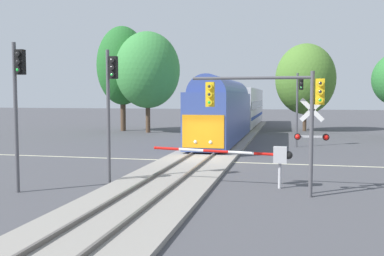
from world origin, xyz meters
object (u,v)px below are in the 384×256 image
traffic_signal_near_right (275,102)px  pine_left_background (123,66)px  crossing_signal_mast (312,134)px  crossing_gate_near (263,155)px  elm_centre_background (305,79)px  oak_behind_train (148,70)px  traffic_signal_far_side (299,98)px  commuter_train (237,107)px  traffic_signal_median (110,95)px  traffic_signal_near_left (18,93)px

traffic_signal_near_right → pine_left_background: bearing=121.4°
crossing_signal_mast → traffic_signal_near_right: (-1.46, -0.63, 1.28)m
crossing_gate_near → crossing_signal_mast: bearing=-21.8°
pine_left_background → elm_centre_background: bearing=11.7°
crossing_gate_near → oak_behind_train: oak_behind_train is taller
crossing_gate_near → traffic_signal_far_side: traffic_signal_far_side is taller
crossing_gate_near → elm_centre_background: bearing=84.8°
commuter_train → elm_centre_background: elm_centre_background is taller
elm_centre_background → pine_left_background: bearing=-168.3°
traffic_signal_near_right → traffic_signal_median: bearing=173.0°
commuter_train → traffic_signal_near_right: bearing=-80.5°
elm_centre_background → traffic_signal_near_left: bearing=-109.6°
crossing_signal_mast → traffic_signal_far_side: (-0.12, 16.66, 1.42)m
traffic_signal_far_side → traffic_signal_near_left: bearing=-121.2°
crossing_signal_mast → traffic_signal_near_left: (-11.64, -2.36, 1.65)m
pine_left_background → commuter_train: bearing=-2.9°
commuter_train → oak_behind_train: 10.47m
oak_behind_train → crossing_gate_near: bearing=-62.1°
traffic_signal_far_side → traffic_signal_near_left: traffic_signal_near_left is taller
traffic_signal_median → crossing_signal_mast: bearing=-1.7°
traffic_signal_near_right → oak_behind_train: bearing=117.5°
commuter_train → traffic_signal_near_left: bearing=-100.0°
traffic_signal_near_left → elm_centre_background: size_ratio=0.62×
commuter_train → traffic_signal_near_right: commuter_train is taller
crossing_gate_near → traffic_signal_near_right: (0.51, -1.41, 2.31)m
traffic_signal_far_side → elm_centre_background: 16.53m
crossing_signal_mast → elm_centre_background: bearing=88.4°
traffic_signal_near_left → pine_left_background: size_ratio=0.51×
oak_behind_train → elm_centre_background: 17.86m
traffic_signal_near_left → commuter_train: bearing=80.0°
pine_left_background → traffic_signal_near_left: bearing=-75.9°
crossing_signal_mast → elm_centre_background: (0.95, 33.02, 3.49)m
traffic_signal_near_left → pine_left_background: bearing=104.1°
commuter_train → crossing_signal_mast: commuter_train is taller
pine_left_background → crossing_signal_mast: bearing=-56.0°
crossing_signal_mast → traffic_signal_near_right: 2.04m
traffic_signal_far_side → traffic_signal_median: bearing=-117.8°
commuter_train → elm_centre_background: (7.23, 4.89, 3.13)m
crossing_signal_mast → traffic_signal_median: 8.89m
commuter_train → traffic_signal_near_right: 29.17m
traffic_signal_near_right → elm_centre_background: (2.40, 33.64, 2.21)m
oak_behind_train → elm_centre_background: bearing=19.2°
commuter_train → traffic_signal_near_left: (-5.36, -30.49, 1.30)m
crossing_gate_near → traffic_signal_near_left: (-9.68, -3.15, 2.68)m
traffic_signal_near_right → traffic_signal_median: traffic_signal_median is taller
traffic_signal_far_side → pine_left_background: bearing=147.9°
traffic_signal_far_side → traffic_signal_near_left: 22.24m
crossing_gate_near → traffic_signal_median: traffic_signal_median is taller
traffic_signal_near_right → oak_behind_train: size_ratio=0.47×
commuter_train → traffic_signal_median: traffic_signal_median is taller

